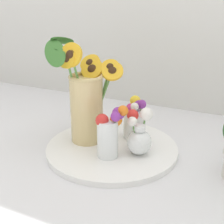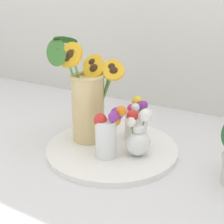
# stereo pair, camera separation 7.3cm
# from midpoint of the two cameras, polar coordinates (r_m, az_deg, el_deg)

# --- Properties ---
(ground_plane) EXTENTS (6.00, 6.00, 0.00)m
(ground_plane) POSITION_cam_midpoint_polar(r_m,az_deg,el_deg) (0.98, 1.72, -9.47)
(ground_plane) COLOR silver
(serving_tray) EXTENTS (0.44, 0.44, 0.02)m
(serving_tray) POSITION_cam_midpoint_polar(r_m,az_deg,el_deg) (1.05, 2.01, -6.67)
(serving_tray) COLOR white
(serving_tray) RESTS_ON ground_plane
(mason_jar_sunflowers) EXTENTS (0.25, 0.22, 0.36)m
(mason_jar_sunflowers) POSITION_cam_midpoint_polar(r_m,az_deg,el_deg) (1.04, -2.53, 2.52)
(mason_jar_sunflowers) COLOR #D1B77A
(mason_jar_sunflowers) RESTS_ON serving_tray
(vase_small_center) EXTENTS (0.09, 0.08, 0.17)m
(vase_small_center) POSITION_cam_midpoint_polar(r_m,az_deg,el_deg) (0.95, 1.47, -3.61)
(vase_small_center) COLOR white
(vase_small_center) RESTS_ON serving_tray
(vase_bulb_right) EXTENTS (0.09, 0.09, 0.15)m
(vase_bulb_right) POSITION_cam_midpoint_polar(r_m,az_deg,el_deg) (0.98, 6.92, -4.51)
(vase_bulb_right) COLOR white
(vase_bulb_right) RESTS_ON serving_tray
(vase_small_back) EXTENTS (0.08, 0.08, 0.15)m
(vase_small_back) POSITION_cam_midpoint_polar(r_m,az_deg,el_deg) (1.08, 6.44, -1.56)
(vase_small_back) COLOR white
(vase_small_back) RESTS_ON serving_tray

